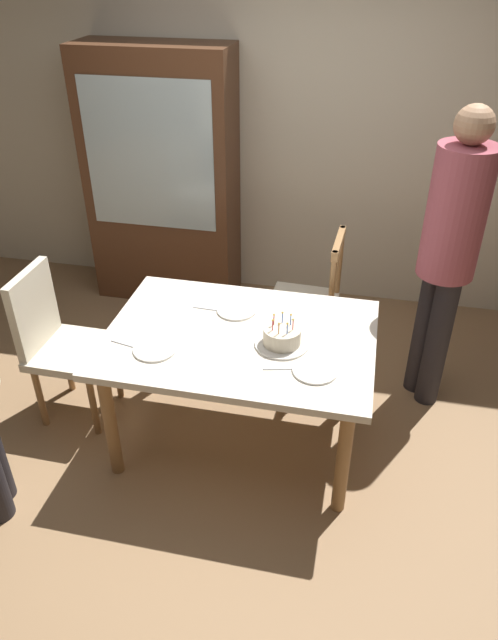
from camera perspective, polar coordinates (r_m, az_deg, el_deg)
ground at (r=3.55m, az=-0.80°, el=-11.16°), size 6.40×6.40×0.00m
back_wall at (r=4.52m, az=4.59°, el=17.91°), size 6.40×0.10×2.60m
dining_table at (r=3.14m, az=-0.89°, el=-2.80°), size 1.41×1.00×0.73m
birthday_cake at (r=2.99m, az=3.23°, el=-1.69°), size 0.28×0.28×0.17m
plate_near_celebrant at (r=3.01m, az=-9.14°, el=-2.83°), size 0.22×0.22×0.01m
plate_far_side at (r=3.28m, az=-1.22°, el=0.97°), size 0.22×0.22×0.01m
plate_near_guest at (r=2.85m, az=6.43°, el=-4.89°), size 0.22×0.22×0.01m
fork_near_celebrant at (r=3.07m, az=-11.84°, el=-2.32°), size 0.18×0.06×0.01m
fork_far_side at (r=3.30m, az=-3.98°, el=1.12°), size 0.18×0.02×0.01m
fork_near_guest at (r=2.85m, az=3.19°, el=-4.72°), size 0.18×0.06×0.01m
chair_spindle_back at (r=3.87m, az=5.68°, el=1.56°), size 0.46×0.46×0.95m
chair_upholstered at (r=3.58m, az=-18.18°, el=-1.65°), size 0.45×0.44×0.95m
person_guest at (r=3.45m, az=18.88°, el=6.68°), size 0.32×0.32×1.81m
china_cabinet at (r=4.58m, az=-8.42°, el=13.30°), size 1.10×0.45×1.90m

